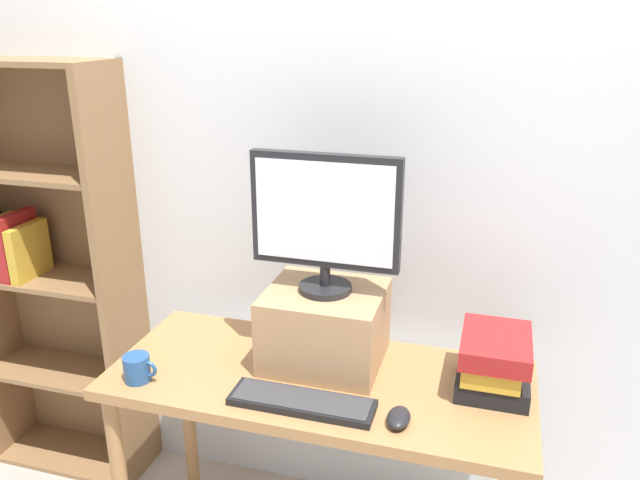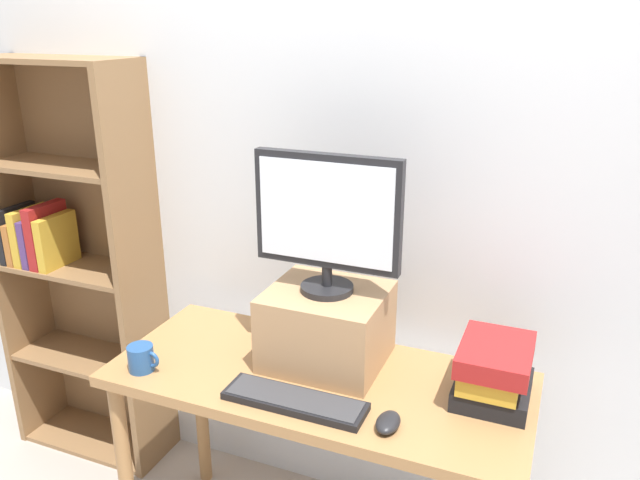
# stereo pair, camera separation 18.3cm
# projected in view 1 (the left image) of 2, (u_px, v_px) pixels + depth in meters

# --- Properties ---
(back_wall) EXTENTS (7.00, 0.08, 2.60)m
(back_wall) POSITION_uv_depth(u_px,v_px,m) (354.00, 178.00, 2.16)
(back_wall) COLOR silver
(back_wall) RESTS_ON ground_plane
(desk) EXTENTS (1.31, 0.56, 0.77)m
(desk) POSITION_uv_depth(u_px,v_px,m) (319.00, 403.00, 1.98)
(desk) COLOR #9E7042
(desk) RESTS_ON ground_plane
(bookshelf_unit) EXTENTS (0.68, 0.28, 1.69)m
(bookshelf_unit) POSITION_uv_depth(u_px,v_px,m) (49.00, 272.00, 2.49)
(bookshelf_unit) COLOR olive
(bookshelf_unit) RESTS_ON ground_plane
(riser_box) EXTENTS (0.37, 0.33, 0.25)m
(riser_box) POSITION_uv_depth(u_px,v_px,m) (325.00, 326.00, 1.99)
(riser_box) COLOR #A87F56
(riser_box) RESTS_ON desk
(computer_monitor) EXTENTS (0.46, 0.17, 0.43)m
(computer_monitor) POSITION_uv_depth(u_px,v_px,m) (325.00, 218.00, 1.87)
(computer_monitor) COLOR black
(computer_monitor) RESTS_ON riser_box
(keyboard) EXTENTS (0.42, 0.12, 0.02)m
(keyboard) POSITION_uv_depth(u_px,v_px,m) (303.00, 402.00, 1.78)
(keyboard) COLOR black
(keyboard) RESTS_ON desk
(computer_mouse) EXTENTS (0.06, 0.10, 0.04)m
(computer_mouse) POSITION_uv_depth(u_px,v_px,m) (399.00, 418.00, 1.71)
(computer_mouse) COLOR black
(computer_mouse) RESTS_ON desk
(book_stack) EXTENTS (0.21, 0.26, 0.18)m
(book_stack) POSITION_uv_depth(u_px,v_px,m) (494.00, 362.00, 1.85)
(book_stack) COLOR black
(book_stack) RESTS_ON desk
(coffee_mug) EXTENTS (0.11, 0.08, 0.08)m
(coffee_mug) POSITION_uv_depth(u_px,v_px,m) (138.00, 368.00, 1.90)
(coffee_mug) COLOR #234C84
(coffee_mug) RESTS_ON desk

